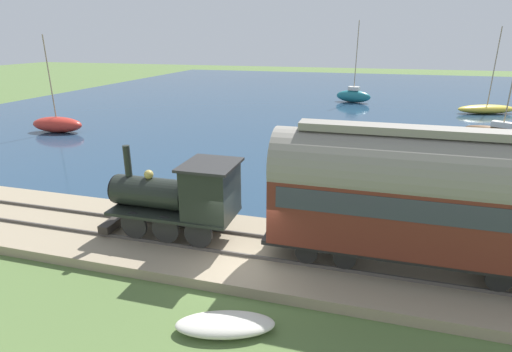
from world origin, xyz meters
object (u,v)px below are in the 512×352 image
sailboat_teal (353,96)px  beached_dinghy (225,324)px  rowboat_far_out (318,171)px  steam_locomotive (183,194)px  rowboat_mid_harbor (296,186)px  rowboat_near_shore (379,215)px  rowboat_off_pier (166,190)px  sailboat_brown (502,131)px  sailboat_red (57,124)px  passenger_coach (425,194)px  sailboat_yellow (487,109)px

sailboat_teal → beached_dinghy: 43.46m
rowboat_far_out → steam_locomotive: bearing=140.0°
rowboat_mid_harbor → rowboat_far_out: size_ratio=1.08×
rowboat_near_shore → beached_dinghy: size_ratio=0.84×
sailboat_teal → rowboat_near_shore: (-34.54, -2.89, -0.67)m
rowboat_near_shore → rowboat_off_pier: rowboat_off_pier is taller
rowboat_mid_harbor → sailboat_brown: bearing=-75.5°
sailboat_brown → rowboat_near_shore: sailboat_brown is taller
sailboat_red → passenger_coach: bearing=-124.9°
sailboat_red → rowboat_off_pier: (-10.36, -15.78, -0.52)m
sailboat_yellow → rowboat_mid_harbor: (-28.14, 15.57, -0.23)m
sailboat_red → rowboat_off_pier: bearing=-129.3°
steam_locomotive → rowboat_near_shore: bearing=-57.2°
beached_dinghy → rowboat_off_pier: bearing=36.2°
rowboat_off_pier → rowboat_mid_harbor: 6.93m
sailboat_yellow → rowboat_mid_harbor: sailboat_yellow is taller
sailboat_brown → beached_dinghy: bearing=-176.4°
rowboat_off_pier → rowboat_far_out: (5.24, -7.34, 0.04)m
rowboat_off_pier → rowboat_far_out: size_ratio=0.77×
sailboat_yellow → rowboat_off_pier: 37.57m
passenger_coach → rowboat_mid_harbor: 9.30m
rowboat_near_shore → rowboat_far_out: rowboat_far_out is taller
rowboat_near_shore → rowboat_mid_harbor: (2.32, 4.26, 0.11)m
steam_locomotive → rowboat_far_out: size_ratio=2.12×
rowboat_off_pier → sailboat_brown: bearing=-52.9°
rowboat_mid_harbor → passenger_coach: bearing=-178.1°
rowboat_far_out → sailboat_brown: bearing=-63.4°
rowboat_off_pier → beached_dinghy: 11.17m
sailboat_brown → rowboat_mid_harbor: 21.74m
sailboat_red → sailboat_brown: bearing=-83.0°
passenger_coach → rowboat_far_out: passenger_coach is taller
steam_locomotive → sailboat_brown: sailboat_brown is taller
sailboat_brown → rowboat_mid_harbor: sailboat_brown is taller
passenger_coach → sailboat_red: sailboat_red is taller
steam_locomotive → sailboat_teal: sailboat_teal is taller
sailboat_yellow → sailboat_teal: 14.77m
sailboat_teal → rowboat_far_out: (-29.19, 0.59, -0.62)m
sailboat_teal → rowboat_far_out: size_ratio=3.79×
steam_locomotive → sailboat_teal: bearing=-6.5°
sailboat_red → sailboat_teal: size_ratio=0.83×
rowboat_near_shore → beached_dinghy: (-8.90, 4.22, 0.05)m
rowboat_mid_harbor → sailboat_red: bearing=34.9°
sailboat_yellow → rowboat_off_pier: bearing=126.5°
sailboat_red → rowboat_mid_harbor: bearing=-116.1°
sailboat_brown → rowboat_far_out: bearing=165.9°
sailboat_red → beached_dinghy: (-19.37, -22.39, -0.48)m
rowboat_mid_harbor → sailboat_teal: bearing=-37.5°
sailboat_yellow → rowboat_near_shore: size_ratio=3.50×
sailboat_yellow → beached_dinghy: bearing=141.1°
sailboat_red → rowboat_mid_harbor: (-8.15, -22.35, -0.42)m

